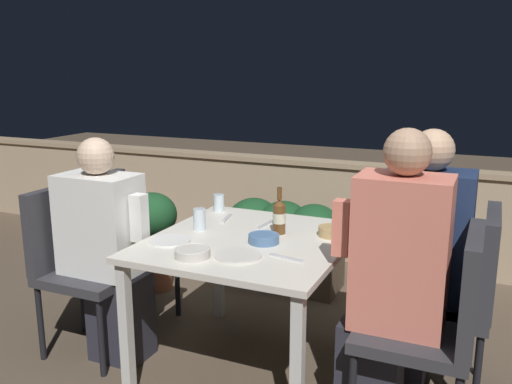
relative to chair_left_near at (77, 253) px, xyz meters
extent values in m
plane|color=brown|center=(0.95, 0.18, -0.55)|extent=(16.00, 16.00, 0.00)
cube|color=tan|center=(0.95, 1.99, -0.17)|extent=(9.00, 0.14, 0.76)
cube|color=#9E8466|center=(0.95, 1.99, 0.23)|extent=(9.00, 0.18, 0.04)
cube|color=silver|center=(0.95, 0.18, 0.14)|extent=(0.94, 1.02, 0.03)
cube|color=silver|center=(0.53, -0.28, -0.21)|extent=(0.05, 0.05, 0.67)
cube|color=silver|center=(1.37, -0.28, -0.21)|extent=(0.05, 0.05, 0.67)
cube|color=silver|center=(0.53, 0.64, -0.21)|extent=(0.05, 0.05, 0.67)
cube|color=silver|center=(1.37, 0.64, -0.21)|extent=(0.05, 0.05, 0.67)
cube|color=brown|center=(0.70, 1.27, -0.41)|extent=(0.83, 0.36, 0.28)
ellipsoid|color=#194723|center=(0.47, 1.27, -0.11)|extent=(0.37, 0.47, 0.35)
ellipsoid|color=#194723|center=(0.70, 1.27, -0.11)|extent=(0.37, 0.47, 0.35)
ellipsoid|color=#194723|center=(0.93, 1.27, -0.11)|extent=(0.37, 0.47, 0.35)
cube|color=#333338|center=(0.10, 0.00, -0.11)|extent=(0.46, 0.46, 0.05)
cube|color=#333338|center=(-0.10, 0.00, 0.14)|extent=(0.06, 0.46, 0.44)
cylinder|color=black|center=(-0.10, -0.20, -0.34)|extent=(0.03, 0.03, 0.42)
cylinder|color=black|center=(0.30, -0.20, -0.34)|extent=(0.03, 0.03, 0.42)
cylinder|color=black|center=(-0.10, 0.20, -0.34)|extent=(0.03, 0.03, 0.42)
cylinder|color=black|center=(0.30, 0.20, -0.34)|extent=(0.03, 0.03, 0.42)
cube|color=#282833|center=(0.27, 0.00, -0.31)|extent=(0.29, 0.23, 0.47)
cube|color=white|center=(0.17, 0.00, 0.18)|extent=(0.41, 0.26, 0.53)
cube|color=white|center=(0.42, 0.00, 0.25)|extent=(0.07, 0.07, 0.24)
sphere|color=beige|center=(0.17, 0.00, 0.54)|extent=(0.19, 0.19, 0.19)
cube|color=#333338|center=(0.08, 0.34, -0.11)|extent=(0.46, 0.46, 0.05)
cube|color=#333338|center=(-0.12, 0.34, 0.14)|extent=(0.06, 0.46, 0.44)
cylinder|color=black|center=(-0.12, 0.14, -0.34)|extent=(0.03, 0.03, 0.42)
cylinder|color=black|center=(0.28, 0.14, -0.34)|extent=(0.03, 0.03, 0.42)
cylinder|color=black|center=(-0.12, 0.54, -0.34)|extent=(0.03, 0.03, 0.42)
cylinder|color=black|center=(0.28, 0.54, -0.34)|extent=(0.03, 0.03, 0.42)
cube|color=#333338|center=(1.78, 0.01, -0.11)|extent=(0.46, 0.46, 0.05)
cube|color=#333338|center=(1.98, 0.01, 0.14)|extent=(0.06, 0.46, 0.44)
cylinder|color=black|center=(1.57, 0.21, -0.34)|extent=(0.03, 0.03, 0.42)
cylinder|color=black|center=(1.98, 0.21, -0.34)|extent=(0.03, 0.03, 0.42)
cube|color=#282833|center=(1.61, 0.01, -0.31)|extent=(0.26, 0.23, 0.47)
cube|color=#E07A66|center=(1.71, 0.01, 0.24)|extent=(0.37, 0.26, 0.64)
cube|color=#E07A66|center=(1.46, 0.01, 0.32)|extent=(0.07, 0.07, 0.24)
sphere|color=tan|center=(1.71, 0.01, 0.66)|extent=(0.19, 0.19, 0.19)
cube|color=#333338|center=(1.84, 0.37, -0.11)|extent=(0.46, 0.46, 0.05)
cube|color=#333338|center=(2.04, 0.37, 0.14)|extent=(0.06, 0.46, 0.44)
cylinder|color=black|center=(1.63, 0.17, -0.34)|extent=(0.03, 0.03, 0.42)
cylinder|color=black|center=(2.04, 0.17, -0.34)|extent=(0.03, 0.03, 0.42)
cylinder|color=black|center=(1.63, 0.57, -0.34)|extent=(0.03, 0.03, 0.42)
cylinder|color=black|center=(2.04, 0.57, -0.34)|extent=(0.03, 0.03, 0.42)
cube|color=#282833|center=(1.67, 0.37, -0.31)|extent=(0.28, 0.23, 0.47)
cube|color=navy|center=(1.77, 0.37, 0.22)|extent=(0.39, 0.26, 0.61)
cube|color=navy|center=(1.52, 0.37, 0.30)|extent=(0.07, 0.07, 0.24)
sphere|color=tan|center=(1.77, 0.37, 0.62)|extent=(0.19, 0.19, 0.19)
cylinder|color=brown|center=(1.05, 0.32, 0.23)|extent=(0.06, 0.06, 0.15)
cylinder|color=beige|center=(1.05, 0.32, 0.24)|extent=(0.07, 0.07, 0.05)
cone|color=brown|center=(1.05, 0.32, 0.32)|extent=(0.06, 0.06, 0.03)
cylinder|color=brown|center=(1.05, 0.32, 0.36)|extent=(0.02, 0.02, 0.06)
cylinder|color=silver|center=(1.01, -0.08, 0.16)|extent=(0.21, 0.21, 0.01)
cylinder|color=white|center=(0.61, -0.02, 0.16)|extent=(0.20, 0.20, 0.01)
cylinder|color=#4C709E|center=(1.04, 0.14, 0.18)|extent=(0.15, 0.15, 0.04)
torus|color=#4C709E|center=(1.04, 0.14, 0.19)|extent=(0.15, 0.15, 0.01)
cylinder|color=tan|center=(1.31, 0.38, 0.18)|extent=(0.13, 0.13, 0.05)
torus|color=tan|center=(1.31, 0.38, 0.20)|extent=(0.13, 0.13, 0.01)
cylinder|color=beige|center=(0.83, -0.17, 0.17)|extent=(0.16, 0.16, 0.04)
torus|color=beige|center=(0.83, -0.17, 0.19)|extent=(0.16, 0.16, 0.01)
cylinder|color=silver|center=(0.56, 0.58, 0.20)|extent=(0.07, 0.07, 0.10)
cylinder|color=silver|center=(1.35, 0.62, 0.21)|extent=(0.07, 0.07, 0.11)
cylinder|color=silver|center=(0.65, 0.21, 0.21)|extent=(0.06, 0.06, 0.11)
cube|color=silver|center=(0.93, 0.42, 0.16)|extent=(0.03, 0.17, 0.01)
cube|color=silver|center=(0.68, 0.44, 0.16)|extent=(0.05, 0.17, 0.01)
cube|color=silver|center=(1.22, -0.02, 0.16)|extent=(0.17, 0.05, 0.01)
cylinder|color=#9E5638|center=(-0.10, 0.86, -0.44)|extent=(0.25, 0.25, 0.21)
cylinder|color=#47331E|center=(-0.10, 0.86, -0.24)|extent=(0.03, 0.03, 0.19)
ellipsoid|color=#194723|center=(-0.10, 0.86, -0.01)|extent=(0.34, 0.34, 0.31)
camera|label=1|loc=(2.01, -2.15, 0.98)|focal=38.00mm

